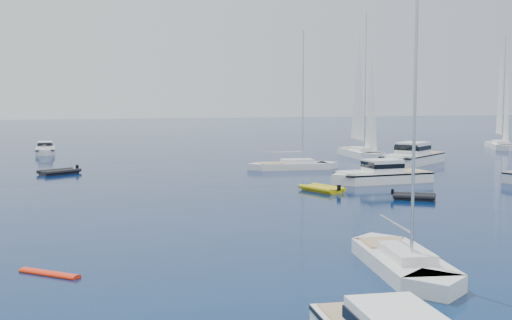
{
  "coord_description": "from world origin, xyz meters",
  "views": [
    {
      "loc": [
        -16.95,
        -33.33,
        7.83
      ],
      "look_at": [
        0.17,
        23.61,
        2.2
      ],
      "focal_mm": 47.94,
      "sensor_mm": 36.0,
      "label": 1
    }
  ],
  "objects": [
    {
      "name": "ground",
      "position": [
        0.0,
        0.0,
        0.0
      ],
      "size": [
        400.0,
        400.0,
        0.0
      ],
      "primitive_type": "plane",
      "color": "#08284F",
      "rests_on": "ground"
    },
    {
      "name": "motor_cruiser_centre",
      "position": [
        11.3,
        21.79,
        0.0
      ],
      "size": [
        10.46,
        3.85,
        2.69
      ],
      "primitive_type": null,
      "rotation": [
        0.0,
        0.0,
        1.64
      ],
      "color": "white",
      "rests_on": "ground"
    },
    {
      "name": "motor_cruiser_distant",
      "position": [
        22.41,
        35.81,
        0.0
      ],
      "size": [
        12.01,
        10.38,
        3.21
      ],
      "primitive_type": null,
      "rotation": [
        0.0,
        0.0,
        2.22
      ],
      "color": "white",
      "rests_on": "ground"
    },
    {
      "name": "motor_cruiser_horizon",
      "position": [
        -17.78,
        62.62,
        0.0
      ],
      "size": [
        2.54,
        8.1,
        2.12
      ],
      "primitive_type": null,
      "rotation": [
        0.0,
        0.0,
        3.13
      ],
      "color": "silver",
      "rests_on": "ground"
    },
    {
      "name": "sailboat_fore",
      "position": [
        -1.95,
        -6.41,
        0.0
      ],
      "size": [
        4.53,
        10.94,
        15.62
      ],
      "primitive_type": null,
      "rotation": [
        0.0,
        0.0,
        2.97
      ],
      "color": "silver",
      "rests_on": "ground"
    },
    {
      "name": "sailboat_centre",
      "position": [
        7.65,
        34.76,
        0.0
      ],
      "size": [
        10.56,
        3.71,
        15.2
      ],
      "primitive_type": null,
      "rotation": [
        0.0,
        0.0,
        4.61
      ],
      "color": "silver",
      "rests_on": "ground"
    },
    {
      "name": "sailboat_sails_r",
      "position": [
        21.11,
        46.49,
        0.0
      ],
      "size": [
        4.37,
        13.01,
        18.79
      ],
      "primitive_type": null,
      "rotation": [
        0.0,
        0.0,
        3.06
      ],
      "color": "white",
      "rests_on": "ground"
    },
    {
      "name": "sailboat_sails_far",
      "position": [
        47.15,
        53.34,
        0.0
      ],
      "size": [
        7.48,
        11.86,
        17.1
      ],
      "primitive_type": null,
      "rotation": [
        0.0,
        0.0,
        2.72
      ],
      "color": "white",
      "rests_on": "ground"
    },
    {
      "name": "tender_yellow",
      "position": [
        4.18,
        18.2,
        0.0
      ],
      "size": [
        3.4,
        4.57,
        0.95
      ],
      "primitive_type": null,
      "rotation": [
        0.0,
        0.0,
        0.33
      ],
      "color": "gold",
      "rests_on": "ground"
    },
    {
      "name": "tender_grey_near",
      "position": [
        9.19,
        12.07,
        0.0
      ],
      "size": [
        3.74,
        3.31,
        0.95
      ],
      "primitive_type": null,
      "rotation": [
        0.0,
        0.0,
        4.14
      ],
      "color": "black",
      "rests_on": "ground"
    },
    {
      "name": "tender_grey_far",
      "position": [
        -16.28,
        37.42,
        0.0
      ],
      "size": [
        4.76,
        4.12,
        0.95
      ],
      "primitive_type": null,
      "rotation": [
        0.0,
        0.0,
        2.12
      ],
      "color": "black",
      "rests_on": "ground"
    },
    {
      "name": "kayak_orange",
      "position": [
        -17.18,
        -2.68,
        0.0
      ],
      "size": [
        2.64,
        2.51,
        0.3
      ],
      "primitive_type": null,
      "rotation": [
        0.0,
        0.0,
        0.82
      ],
      "color": "red",
      "rests_on": "ground"
    }
  ]
}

